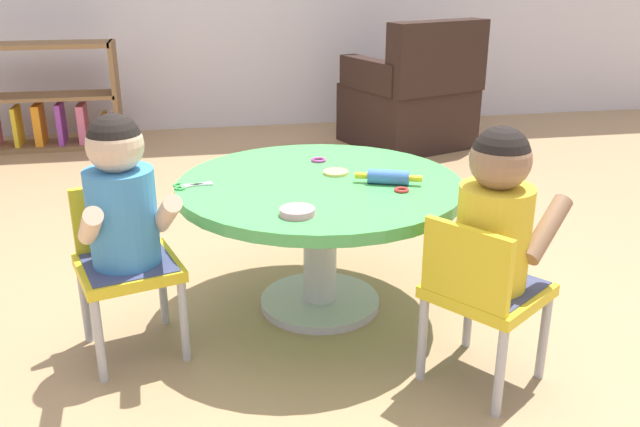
% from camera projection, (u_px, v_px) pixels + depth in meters
% --- Properties ---
extents(ground_plane, '(10.00, 10.00, 0.00)m').
position_uv_depth(ground_plane, '(320.00, 305.00, 2.52)').
color(ground_plane, tan).
extents(craft_table, '(1.00, 1.00, 0.49)m').
position_uv_depth(craft_table, '(320.00, 208.00, 2.39)').
color(craft_table, silver).
rests_on(craft_table, ground).
extents(child_chair_left, '(0.37, 0.37, 0.54)m').
position_uv_depth(child_chair_left, '(126.00, 261.00, 2.15)').
color(child_chair_left, '#B7B7BC').
rests_on(child_chair_left, ground).
extents(seated_child_left, '(0.35, 0.41, 0.51)m').
position_uv_depth(seated_child_left, '(121.00, 198.00, 2.04)').
color(seated_child_left, '#3F4772').
rests_on(seated_child_left, ground).
extents(child_chair_right, '(0.42, 0.42, 0.54)m').
position_uv_depth(child_chair_right, '(482.00, 292.00, 1.95)').
color(child_chair_right, '#B7B7BC').
rests_on(child_chair_right, ground).
extents(seated_child_right, '(0.44, 0.42, 0.51)m').
position_uv_depth(seated_child_right, '(496.00, 216.00, 1.90)').
color(seated_child_right, '#3F4772').
rests_on(seated_child_right, ground).
extents(bookshelf_low, '(0.93, 0.28, 0.70)m').
position_uv_depth(bookshelf_low, '(48.00, 103.00, 4.52)').
color(bookshelf_low, olive).
rests_on(bookshelf_low, ground).
extents(armchair_dark, '(0.90, 0.92, 0.85)m').
position_uv_depth(armchair_dark, '(412.00, 101.00, 4.57)').
color(armchair_dark, black).
rests_on(armchair_dark, ground).
extents(rolling_pin, '(0.22, 0.10, 0.05)m').
position_uv_depth(rolling_pin, '(388.00, 177.00, 2.31)').
color(rolling_pin, '#3F72CC').
rests_on(rolling_pin, craft_table).
extents(craft_scissors, '(0.14, 0.08, 0.01)m').
position_uv_depth(craft_scissors, '(187.00, 186.00, 2.29)').
color(craft_scissors, silver).
rests_on(craft_scissors, craft_table).
extents(playdough_blob_0, '(0.11, 0.11, 0.02)m').
position_uv_depth(playdough_blob_0, '(297.00, 212.00, 2.03)').
color(playdough_blob_0, pink).
rests_on(playdough_blob_0, craft_table).
extents(playdough_blob_1, '(0.09, 0.09, 0.01)m').
position_uv_depth(playdough_blob_1, '(336.00, 172.00, 2.43)').
color(playdough_blob_1, '#F2CC72').
rests_on(playdough_blob_1, craft_table).
extents(cookie_cutter_0, '(0.05, 0.05, 0.01)m').
position_uv_depth(cookie_cutter_0, '(402.00, 190.00, 2.24)').
color(cookie_cutter_0, red).
rests_on(cookie_cutter_0, craft_table).
extents(cookie_cutter_1, '(0.06, 0.06, 0.01)m').
position_uv_depth(cookie_cutter_1, '(319.00, 160.00, 2.58)').
color(cookie_cutter_1, '#D83FA5').
rests_on(cookie_cutter_1, craft_table).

